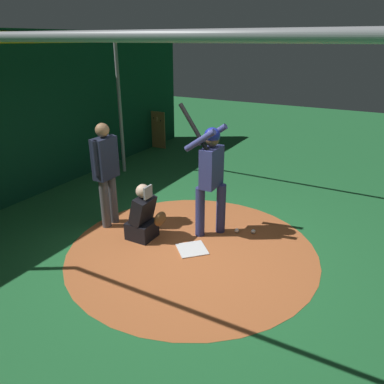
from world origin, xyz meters
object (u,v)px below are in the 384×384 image
(batter, at_px, (211,172))
(bat_rack, at_px, (157,131))
(home_plate, at_px, (192,249))
(umpire, at_px, (106,170))
(catcher, at_px, (144,218))
(baseball_0, at_px, (253,232))
(baseball_1, at_px, (237,231))

(batter, distance_m, bat_rack, 5.43)
(home_plate, relative_size, umpire, 0.24)
(umpire, bearing_deg, batter, 17.82)
(home_plate, distance_m, catcher, 0.91)
(catcher, bearing_deg, batter, 37.46)
(batter, bearing_deg, baseball_0, 26.64)
(bat_rack, bearing_deg, baseball_0, -40.13)
(baseball_0, xyz_separation_m, baseball_1, (-0.25, -0.10, 0.00))
(umpire, xyz_separation_m, bat_rack, (-2.04, 4.49, -0.50))
(baseball_1, bearing_deg, bat_rack, 137.42)
(bat_rack, bearing_deg, batter, -47.14)
(home_plate, bearing_deg, baseball_0, 55.02)
(umpire, xyz_separation_m, baseball_1, (2.03, 0.75, -0.95))
(home_plate, xyz_separation_m, baseball_1, (0.39, 0.82, 0.03))
(home_plate, xyz_separation_m, batter, (-0.00, 0.60, 1.06))
(bat_rack, bearing_deg, catcher, -58.38)
(home_plate, relative_size, bat_rack, 0.40)
(home_plate, distance_m, bat_rack, 5.87)
(baseball_0, bearing_deg, catcher, -146.91)
(bat_rack, bearing_deg, baseball_1, -42.58)
(home_plate, distance_m, baseball_0, 1.12)
(home_plate, height_order, umpire, umpire)
(catcher, xyz_separation_m, baseball_1, (1.23, 0.87, -0.32))
(home_plate, height_order, batter, batter)
(batter, height_order, umpire, batter)
(umpire, distance_m, bat_rack, 4.95)
(batter, relative_size, umpire, 1.20)
(catcher, distance_m, bat_rack, 5.41)
(batter, height_order, baseball_0, batter)
(home_plate, relative_size, baseball_0, 5.68)
(catcher, height_order, umpire, umpire)
(bat_rack, bearing_deg, home_plate, -51.10)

